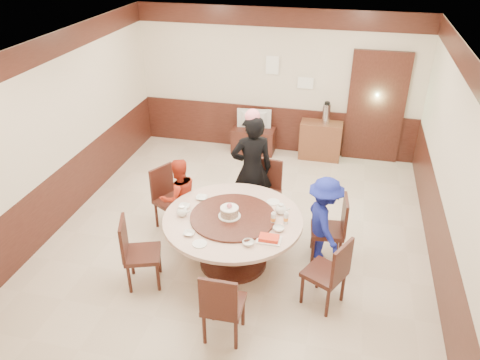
% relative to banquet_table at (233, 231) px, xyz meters
% --- Properties ---
extents(room, '(6.00, 6.04, 2.84)m').
position_rel_banquet_table_xyz_m(room, '(-0.06, 0.81, 0.55)').
color(room, beige).
rests_on(room, ground).
extents(banquet_table, '(1.84, 1.84, 0.78)m').
position_rel_banquet_table_xyz_m(banquet_table, '(0.00, 0.00, 0.00)').
color(banquet_table, '#3A1812').
rests_on(banquet_table, ground).
extents(chair_0, '(0.49, 0.49, 0.97)m').
position_rel_banquet_table_xyz_m(chair_0, '(1.25, 0.43, -0.23)').
color(chair_0, '#3A1812').
rests_on(chair_0, ground).
extents(chair_1, '(0.50, 0.51, 0.97)m').
position_rel_banquet_table_xyz_m(chair_1, '(0.21, 1.17, -0.23)').
color(chair_1, '#3A1812').
rests_on(chair_1, ground).
extents(chair_2, '(0.60, 0.60, 0.97)m').
position_rel_banquet_table_xyz_m(chair_2, '(-1.13, 0.65, -0.23)').
color(chair_2, '#3A1812').
rests_on(chair_2, ground).
extents(chair_3, '(0.57, 0.56, 0.97)m').
position_rel_banquet_table_xyz_m(chair_3, '(-1.05, -0.65, -0.23)').
color(chair_3, '#3A1812').
rests_on(chair_3, ground).
extents(chair_4, '(0.45, 0.46, 0.97)m').
position_rel_banquet_table_xyz_m(chair_4, '(0.21, -1.28, -0.23)').
color(chair_4, '#3A1812').
rests_on(chair_4, ground).
extents(chair_5, '(0.60, 0.59, 0.97)m').
position_rel_banquet_table_xyz_m(chair_5, '(1.28, -0.48, -0.23)').
color(chair_5, '#3A1812').
rests_on(chair_5, ground).
extents(person_standing, '(0.75, 0.64, 1.75)m').
position_rel_banquet_table_xyz_m(person_standing, '(0.00, 1.14, 0.34)').
color(person_standing, black).
rests_on(person_standing, ground).
extents(person_red, '(0.75, 0.74, 1.21)m').
position_rel_banquet_table_xyz_m(person_red, '(-0.96, 0.54, 0.07)').
color(person_red, '#A82A16').
rests_on(person_red, ground).
extents(person_blue, '(0.77, 0.95, 1.29)m').
position_rel_banquet_table_xyz_m(person_blue, '(1.17, 0.35, 0.11)').
color(person_blue, navy).
rests_on(person_blue, ground).
extents(birthday_cake, '(0.29, 0.29, 0.20)m').
position_rel_banquet_table_xyz_m(birthday_cake, '(-0.04, -0.02, 0.32)').
color(birthday_cake, white).
rests_on(birthday_cake, banquet_table).
extents(teapot_left, '(0.17, 0.15, 0.13)m').
position_rel_banquet_table_xyz_m(teapot_left, '(-0.66, -0.11, 0.28)').
color(teapot_left, white).
rests_on(teapot_left, banquet_table).
extents(teapot_right, '(0.17, 0.15, 0.13)m').
position_rel_banquet_table_xyz_m(teapot_right, '(0.59, 0.25, 0.28)').
color(teapot_right, white).
rests_on(teapot_right, banquet_table).
extents(bowl_0, '(0.16, 0.16, 0.04)m').
position_rel_banquet_table_xyz_m(bowl_0, '(-0.54, 0.35, 0.24)').
color(bowl_0, white).
rests_on(bowl_0, banquet_table).
extents(bowl_1, '(0.15, 0.15, 0.05)m').
position_rel_banquet_table_xyz_m(bowl_1, '(0.32, -0.52, 0.24)').
color(bowl_1, white).
rests_on(bowl_1, banquet_table).
extents(bowl_2, '(0.14, 0.14, 0.03)m').
position_rel_banquet_table_xyz_m(bowl_2, '(-0.44, -0.49, 0.23)').
color(bowl_2, white).
rests_on(bowl_2, banquet_table).
extents(bowl_3, '(0.15, 0.15, 0.05)m').
position_rel_banquet_table_xyz_m(bowl_3, '(0.63, -0.14, 0.24)').
color(bowl_3, white).
rests_on(bowl_3, banquet_table).
extents(bowl_4, '(0.15, 0.15, 0.04)m').
position_rel_banquet_table_xyz_m(bowl_4, '(-0.70, 0.08, 0.24)').
color(bowl_4, white).
rests_on(bowl_4, banquet_table).
extents(saucer_near, '(0.18, 0.18, 0.01)m').
position_rel_banquet_table_xyz_m(saucer_near, '(-0.25, -0.65, 0.22)').
color(saucer_near, white).
rests_on(saucer_near, banquet_table).
extents(saucer_far, '(0.18, 0.18, 0.01)m').
position_rel_banquet_table_xyz_m(saucer_far, '(0.45, 0.50, 0.22)').
color(saucer_far, white).
rests_on(saucer_far, banquet_table).
extents(shrimp_platter, '(0.30, 0.20, 0.06)m').
position_rel_banquet_table_xyz_m(shrimp_platter, '(0.55, -0.39, 0.24)').
color(shrimp_platter, white).
rests_on(shrimp_platter, banquet_table).
extents(bottle_0, '(0.06, 0.06, 0.16)m').
position_rel_banquet_table_xyz_m(bottle_0, '(0.54, -0.02, 0.30)').
color(bottle_0, silver).
rests_on(bottle_0, banquet_table).
extents(bottle_1, '(0.06, 0.06, 0.16)m').
position_rel_banquet_table_xyz_m(bottle_1, '(0.70, 0.03, 0.30)').
color(bottle_1, silver).
rests_on(bottle_1, banquet_table).
extents(tv_stand, '(0.85, 0.45, 0.50)m').
position_rel_banquet_table_xyz_m(tv_stand, '(-0.47, 3.55, -0.28)').
color(tv_stand, '#3A1812').
rests_on(tv_stand, ground).
extents(television, '(0.69, 0.16, 0.39)m').
position_rel_banquet_table_xyz_m(television, '(-0.47, 3.55, 0.16)').
color(television, gray).
rests_on(television, tv_stand).
extents(side_cabinet, '(0.80, 0.40, 0.75)m').
position_rel_banquet_table_xyz_m(side_cabinet, '(0.87, 3.58, -0.16)').
color(side_cabinet, brown).
rests_on(side_cabinet, ground).
extents(thermos, '(0.15, 0.15, 0.38)m').
position_rel_banquet_table_xyz_m(thermos, '(0.93, 3.58, 0.41)').
color(thermos, silver).
rests_on(thermos, side_cabinet).
extents(notice_left, '(0.25, 0.00, 0.35)m').
position_rel_banquet_table_xyz_m(notice_left, '(-0.17, 3.75, 1.22)').
color(notice_left, white).
rests_on(notice_left, room).
extents(notice_right, '(0.30, 0.00, 0.22)m').
position_rel_banquet_table_xyz_m(notice_right, '(0.48, 3.75, 0.92)').
color(notice_right, white).
rests_on(notice_right, room).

